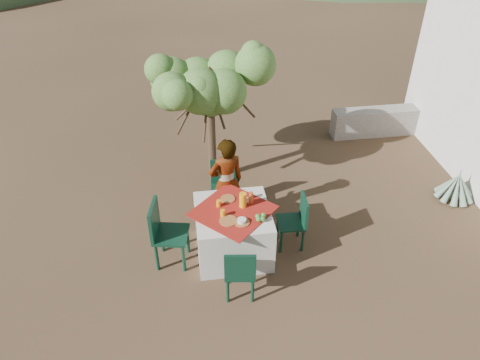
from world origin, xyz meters
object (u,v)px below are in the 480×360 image
at_px(chair_far, 224,185).
at_px(shrub_tree, 214,89).
at_px(table, 233,231).
at_px(chair_near, 240,271).
at_px(juice_pitcher, 243,200).
at_px(agave, 456,187).
at_px(chair_right, 296,219).
at_px(chair_left, 164,231).
at_px(person, 226,183).

bearing_deg(chair_far, shrub_tree, 98.00).
distance_m(table, chair_far, 0.96).
distance_m(chair_far, chair_near, 1.80).
distance_m(chair_near, juice_pitcher, 1.01).
xyz_separation_m(chair_far, agave, (3.82, -0.22, -0.27)).
bearing_deg(chair_far, table, -83.09).
relative_size(chair_near, agave, 1.25).
bearing_deg(juice_pitcher, chair_right, -2.84).
distance_m(chair_near, shrub_tree, 3.02).
relative_size(chair_near, chair_left, 0.85).
bearing_deg(chair_near, chair_left, -33.11).
bearing_deg(chair_far, person, -82.86).
distance_m(chair_far, chair_right, 1.31).
bearing_deg(chair_left, chair_far, -31.63).
relative_size(table, juice_pitcher, 5.94).
xyz_separation_m(chair_far, chair_near, (-0.01, -1.80, -0.03)).
xyz_separation_m(table, chair_left, (-0.94, -0.05, 0.17)).
height_order(chair_left, agave, chair_left).
relative_size(chair_left, juice_pitcher, 4.52).
height_order(table, shrub_tree, shrub_tree).
bearing_deg(shrub_tree, person, -88.30).
height_order(table, chair_far, chair_far).
bearing_deg(juice_pitcher, chair_left, -173.71).
bearing_deg(table, chair_right, 2.05).
height_order(chair_near, chair_left, chair_left).
distance_m(chair_right, shrub_tree, 2.44).
relative_size(table, chair_left, 1.31).
height_order(chair_far, person, person).
bearing_deg(chair_near, table, -83.83).
bearing_deg(chair_far, chair_right, -38.84).
relative_size(person, agave, 2.19).
height_order(chair_far, juice_pitcher, juice_pitcher).
height_order(chair_far, chair_left, chair_left).
distance_m(chair_right, agave, 2.99).
distance_m(chair_far, agave, 3.84).
bearing_deg(agave, chair_left, -170.65).
bearing_deg(person, juice_pitcher, 88.76).
bearing_deg(juice_pitcher, agave, 10.25).
distance_m(chair_right, juice_pitcher, 0.87).
relative_size(chair_right, person, 0.57).
bearing_deg(chair_far, agave, 2.74).
relative_size(chair_left, shrub_tree, 0.47).
distance_m(chair_far, chair_left, 1.37).
height_order(chair_right, person, person).
bearing_deg(shrub_tree, chair_far, -88.11).
bearing_deg(chair_right, chair_near, -43.99).
xyz_separation_m(chair_near, juice_pitcher, (0.17, 0.92, 0.40)).
bearing_deg(chair_left, shrub_tree, -13.28).
relative_size(chair_far, shrub_tree, 0.42).
bearing_deg(table, chair_near, -91.46).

